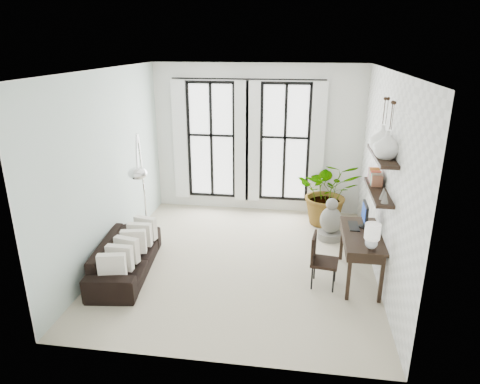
% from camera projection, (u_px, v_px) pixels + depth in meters
% --- Properties ---
extents(floor, '(5.00, 5.00, 0.00)m').
position_uv_depth(floor, '(240.00, 261.00, 7.42)').
color(floor, '#B8AF92').
rests_on(floor, ground).
extents(ceiling, '(5.00, 5.00, 0.00)m').
position_uv_depth(ceiling, '(241.00, 70.00, 6.36)').
color(ceiling, white).
rests_on(ceiling, wall_back).
extents(wall_left, '(0.00, 5.00, 5.00)m').
position_uv_depth(wall_left, '(109.00, 167.00, 7.20)').
color(wall_left, silver).
rests_on(wall_left, floor).
extents(wall_right, '(0.00, 5.00, 5.00)m').
position_uv_depth(wall_right, '(385.00, 179.00, 6.59)').
color(wall_right, white).
rests_on(wall_right, floor).
extents(wall_back, '(4.50, 0.00, 4.50)m').
position_uv_depth(wall_back, '(257.00, 140.00, 9.23)').
color(wall_back, white).
rests_on(wall_back, floor).
extents(windows, '(3.26, 0.13, 2.65)m').
position_uv_depth(windows, '(247.00, 142.00, 9.20)').
color(windows, white).
rests_on(windows, wall_back).
extents(wall_shelves, '(0.25, 1.30, 0.60)m').
position_uv_depth(wall_shelves, '(379.00, 176.00, 6.30)').
color(wall_shelves, black).
rests_on(wall_shelves, wall_right).
extents(sofa, '(0.99, 2.02, 0.57)m').
position_uv_depth(sofa, '(126.00, 257.00, 6.97)').
color(sofa, black).
rests_on(sofa, floor).
extents(throw_pillows, '(0.40, 1.52, 0.40)m').
position_uv_depth(throw_pillows, '(130.00, 245.00, 6.88)').
color(throw_pillows, silver).
rests_on(throw_pillows, sofa).
extents(plant, '(1.26, 1.10, 1.38)m').
position_uv_depth(plant, '(328.00, 192.00, 8.75)').
color(plant, '#2D7228').
rests_on(plant, floor).
extents(desk, '(0.57, 1.36, 1.19)m').
position_uv_depth(desk, '(362.00, 238.00, 6.57)').
color(desk, black).
rests_on(desk, floor).
extents(desk_chair, '(0.45, 0.45, 0.85)m').
position_uv_depth(desk_chair, '(320.00, 257.00, 6.55)').
color(desk_chair, black).
rests_on(desk_chair, floor).
extents(arc_lamp, '(0.71, 1.53, 2.21)m').
position_uv_depth(arc_lamp, '(139.00, 162.00, 7.09)').
color(arc_lamp, silver).
rests_on(arc_lamp, floor).
extents(buddha, '(0.46, 0.46, 0.83)m').
position_uv_depth(buddha, '(331.00, 222.00, 8.15)').
color(buddha, slate).
rests_on(buddha, floor).
extents(vase_a, '(0.37, 0.37, 0.38)m').
position_uv_depth(vase_a, '(387.00, 145.00, 5.85)').
color(vase_a, white).
rests_on(vase_a, shelf_upper).
extents(vase_b, '(0.37, 0.37, 0.38)m').
position_uv_depth(vase_b, '(382.00, 139.00, 6.22)').
color(vase_b, white).
rests_on(vase_b, shelf_upper).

